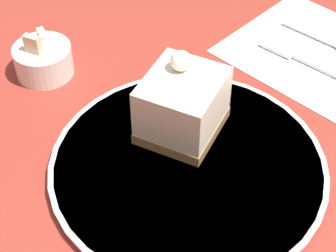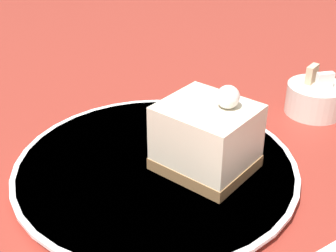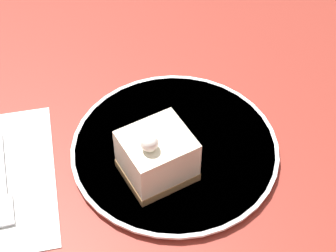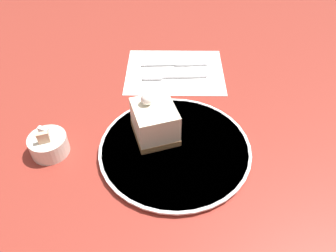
# 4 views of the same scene
# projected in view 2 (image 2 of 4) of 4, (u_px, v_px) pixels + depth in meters

# --- Properties ---
(ground_plane) EXTENTS (4.00, 4.00, 0.00)m
(ground_plane) POSITION_uv_depth(u_px,v_px,m) (151.00, 169.00, 0.47)
(ground_plane) COLOR maroon
(plate) EXTENTS (0.28, 0.28, 0.01)m
(plate) POSITION_uv_depth(u_px,v_px,m) (154.00, 168.00, 0.46)
(plate) COLOR white
(plate) RESTS_ON ground_plane
(cake_slice) EXTENTS (0.10, 0.10, 0.09)m
(cake_slice) POSITION_uv_depth(u_px,v_px,m) (207.00, 137.00, 0.44)
(cake_slice) COLOR olive
(cake_slice) RESTS_ON plate
(sugar_bowl) EXTENTS (0.07, 0.07, 0.06)m
(sugar_bowl) POSITION_uv_depth(u_px,v_px,m) (315.00, 98.00, 0.57)
(sugar_bowl) COLOR silver
(sugar_bowl) RESTS_ON ground_plane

